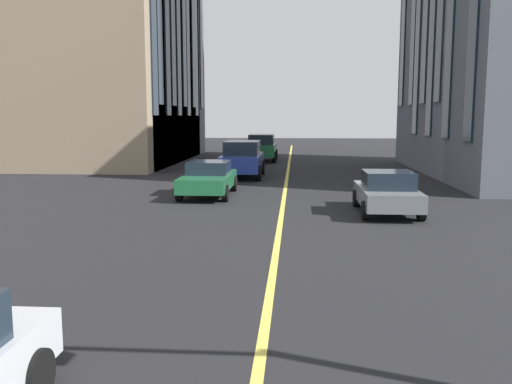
{
  "coord_description": "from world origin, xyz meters",
  "views": [
    {
      "loc": [
        0.04,
        -0.44,
        3.16
      ],
      "look_at": [
        11.59,
        0.39,
        1.56
      ],
      "focal_mm": 38.61,
      "sensor_mm": 36.0,
      "label": 1
    }
  ],
  "objects_px": {
    "car_grey_trailing": "(387,192)",
    "car_blue_oncoming": "(242,159)",
    "car_green_parked_a": "(208,178)",
    "car_green_mid": "(262,147)"
  },
  "relations": [
    {
      "from": "car_grey_trailing",
      "to": "car_blue_oncoming",
      "type": "distance_m",
      "value": 11.87
    },
    {
      "from": "car_grey_trailing",
      "to": "car_green_parked_a",
      "type": "relative_size",
      "value": 0.89
    },
    {
      "from": "car_grey_trailing",
      "to": "car_green_mid",
      "type": "distance_m",
      "value": 21.59
    },
    {
      "from": "car_green_mid",
      "to": "car_grey_trailing",
      "type": "bearing_deg",
      "value": -165.54
    },
    {
      "from": "car_green_parked_a",
      "to": "car_blue_oncoming",
      "type": "distance_m",
      "value": 6.82
    },
    {
      "from": "car_green_parked_a",
      "to": "car_green_mid",
      "type": "bearing_deg",
      "value": -3.49
    },
    {
      "from": "car_grey_trailing",
      "to": "car_blue_oncoming",
      "type": "xyz_separation_m",
      "value": [
        10.38,
        5.75,
        0.27
      ]
    },
    {
      "from": "car_green_parked_a",
      "to": "car_blue_oncoming",
      "type": "relative_size",
      "value": 0.94
    },
    {
      "from": "car_grey_trailing",
      "to": "car_blue_oncoming",
      "type": "bearing_deg",
      "value": 28.97
    },
    {
      "from": "car_grey_trailing",
      "to": "car_blue_oncoming",
      "type": "relative_size",
      "value": 0.83
    }
  ]
}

